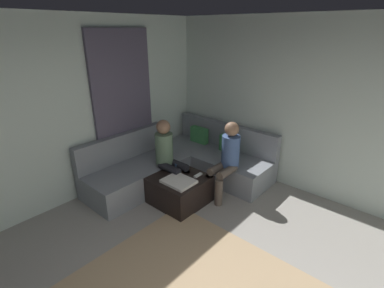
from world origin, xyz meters
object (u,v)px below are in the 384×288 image
(coffee_mug, at_px, (177,166))
(game_remote, at_px, (198,175))
(ottoman, at_px, (180,189))
(person_on_couch_side, at_px, (169,154))
(sectional_couch, at_px, (182,163))
(person_on_couch_back, at_px, (227,157))

(coffee_mug, bearing_deg, game_remote, 5.71)
(ottoman, height_order, game_remote, game_remote)
(coffee_mug, bearing_deg, person_on_couch_side, -151.17)
(coffee_mug, distance_m, person_on_couch_side, 0.23)
(sectional_couch, bearing_deg, person_on_couch_back, 3.52)
(ottoman, height_order, person_on_couch_back, person_on_couch_back)
(ottoman, bearing_deg, person_on_couch_back, 57.11)
(coffee_mug, distance_m, game_remote, 0.40)
(sectional_couch, distance_m, coffee_mug, 0.51)
(coffee_mug, height_order, person_on_couch_back, person_on_couch_back)
(ottoman, distance_m, game_remote, 0.36)
(ottoman, relative_size, person_on_couch_side, 0.63)
(person_on_couch_back, height_order, person_on_couch_side, same)
(game_remote, bearing_deg, person_on_couch_side, -168.47)
(sectional_couch, xyz_separation_m, person_on_couch_back, (0.89, 0.06, 0.38))
(game_remote, bearing_deg, sectional_couch, 152.06)
(sectional_couch, xyz_separation_m, game_remote, (0.67, -0.35, 0.15))
(sectional_couch, bearing_deg, person_on_couch_side, -72.21)
(person_on_couch_side, bearing_deg, coffee_mug, 118.83)
(sectional_couch, relative_size, game_remote, 17.00)
(sectional_couch, height_order, coffee_mug, sectional_couch)
(sectional_couch, distance_m, game_remote, 0.77)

